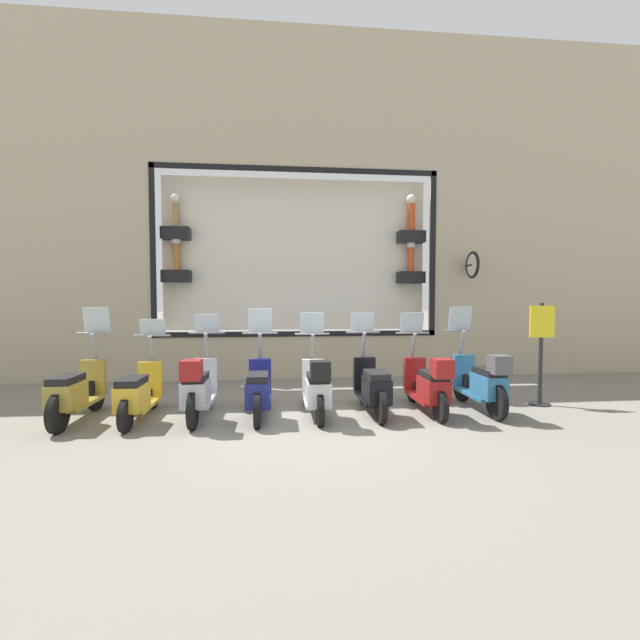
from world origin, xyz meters
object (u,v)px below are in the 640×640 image
scooter_teal_0 (482,382)px  scooter_olive_7 (76,392)px  shop_sign_post (541,350)px  scooter_yellow_6 (138,394)px  scooter_red_1 (429,385)px  scooter_silver_5 (199,389)px  scooter_navy_4 (259,389)px  scooter_black_2 (372,387)px  scooter_white_3 (317,388)px

scooter_teal_0 → scooter_olive_7: (0.06, 6.35, -0.04)m
scooter_olive_7 → shop_sign_post: 7.61m
scooter_yellow_6 → shop_sign_post: shop_sign_post is taller
scooter_yellow_6 → scooter_olive_7: (0.01, 0.91, 0.04)m
scooter_teal_0 → scooter_red_1: size_ratio=1.01×
scooter_red_1 → shop_sign_post: shop_sign_post is taller
scooter_yellow_6 → scooter_teal_0: bearing=-90.5°
scooter_teal_0 → scooter_silver_5: size_ratio=1.00×
scooter_silver_5 → shop_sign_post: 5.81m
scooter_olive_7 → shop_sign_post: bearing=-87.8°
scooter_navy_4 → shop_sign_post: 4.91m
scooter_red_1 → scooter_olive_7: size_ratio=0.99×
scooter_navy_4 → scooter_silver_5: bearing=93.7°
scooter_teal_0 → scooter_yellow_6: 5.44m
shop_sign_post → scooter_teal_0: bearing=105.5°
scooter_red_1 → scooter_navy_4: size_ratio=1.00×
scooter_black_2 → scooter_red_1: bearing=-94.2°
scooter_teal_0 → scooter_black_2: (0.05, 1.81, -0.06)m
scooter_black_2 → scooter_yellow_6: bearing=90.1°
scooter_red_1 → scooter_olive_7: scooter_olive_7 is taller
scooter_black_2 → shop_sign_post: (0.29, -3.06, 0.53)m
scooter_red_1 → scooter_white_3: 1.81m
scooter_olive_7 → scooter_silver_5: bearing=-92.0°
scooter_black_2 → scooter_yellow_6: (-0.01, 3.63, -0.02)m
scooter_olive_7 → scooter_yellow_6: bearing=-90.8°
scooter_navy_4 → scooter_olive_7: (0.00, 2.72, 0.01)m
scooter_navy_4 → scooter_silver_5: size_ratio=1.00×
shop_sign_post → scooter_yellow_6: bearing=92.6°
scooter_white_3 → shop_sign_post: bearing=-84.8°
scooter_red_1 → scooter_black_2: size_ratio=1.00×
scooter_black_2 → shop_sign_post: 3.12m
scooter_olive_7 → scooter_navy_4: bearing=-90.1°
scooter_yellow_6 → scooter_olive_7: scooter_olive_7 is taller
scooter_navy_4 → scooter_yellow_6: scooter_navy_4 is taller
scooter_teal_0 → scooter_silver_5: 4.54m
scooter_olive_7 → shop_sign_post: shop_sign_post is taller
scooter_silver_5 → scooter_teal_0: bearing=-89.9°
scooter_white_3 → scooter_navy_4: size_ratio=0.99×
scooter_silver_5 → scooter_olive_7: size_ratio=1.00×
scooter_teal_0 → scooter_silver_5: bearing=90.1°
scooter_red_1 → scooter_black_2: bearing=85.8°
scooter_black_2 → scooter_navy_4: scooter_navy_4 is taller
scooter_white_3 → scooter_yellow_6: 2.72m
scooter_teal_0 → scooter_silver_5: scooter_teal_0 is taller
scooter_silver_5 → shop_sign_post: shop_sign_post is taller
scooter_navy_4 → scooter_silver_5: scooter_navy_4 is taller
scooter_teal_0 → scooter_white_3: bearing=90.3°
scooter_yellow_6 → scooter_olive_7: size_ratio=0.99×
scooter_red_1 → scooter_navy_4: scooter_navy_4 is taller
scooter_silver_5 → scooter_olive_7: scooter_olive_7 is taller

